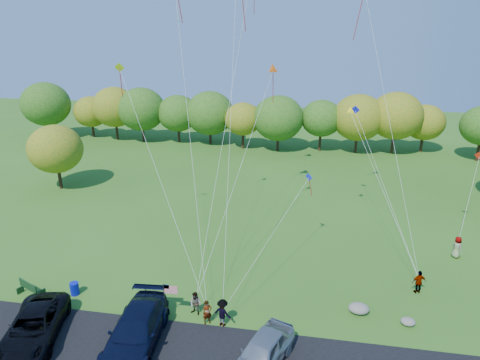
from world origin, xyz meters
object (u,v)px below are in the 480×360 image
object	(u,v)px
minivan_silver	(262,352)
flyer_e	(457,247)
flyer_d	(419,282)
trash_barrel	(75,289)
flyer_c	(223,313)
flyer_b	(196,304)
park_bench	(29,288)
minivan_navy	(136,331)
minivan_dark	(34,326)
flyer_a	(207,312)

from	to	relation	value
minivan_silver	flyer_e	bearing A→B (deg)	66.37
flyer_d	trash_barrel	xyz separation A→B (m)	(-22.21, -4.01, -0.39)
flyer_d	flyer_c	bearing A→B (deg)	7.75
flyer_b	park_bench	bearing A→B (deg)	-160.23
flyer_e	trash_barrel	xyz separation A→B (m)	(-26.02, -9.28, -0.43)
minivan_navy	flyer_c	bearing A→B (deg)	25.39
minivan_dark	flyer_e	size ratio (longest dim) A/B	3.37
flyer_c	trash_barrel	xyz separation A→B (m)	(-10.20, 1.34, -0.44)
trash_barrel	flyer_b	bearing A→B (deg)	-4.37
minivan_silver	flyer_a	xyz separation A→B (m)	(-3.59, 2.80, -0.11)
flyer_b	trash_barrel	distance (m)	8.41
minivan_silver	flyer_b	distance (m)	5.70
park_bench	trash_barrel	size ratio (longest dim) A/B	2.18
minivan_silver	flyer_a	world-z (taller)	minivan_silver
flyer_e	flyer_b	bearing A→B (deg)	93.91
park_bench	minivan_navy	bearing A→B (deg)	4.53
minivan_dark	trash_barrel	world-z (taller)	minivan_dark
minivan_dark	flyer_a	size ratio (longest dim) A/B	3.77
flyer_b	trash_barrel	size ratio (longest dim) A/B	1.79
minivan_navy	minivan_silver	world-z (taller)	minivan_navy
flyer_a	flyer_b	world-z (taller)	flyer_a
flyer_e	trash_barrel	world-z (taller)	flyer_e
minivan_silver	flyer_c	xyz separation A→B (m)	(-2.67, 2.80, -0.01)
flyer_a	flyer_d	world-z (taller)	flyer_d
minivan_dark	flyer_d	distance (m)	23.64
minivan_silver	minivan_dark	bearing A→B (deg)	-158.50
flyer_e	trash_barrel	bearing A→B (deg)	84.19
minivan_silver	flyer_d	distance (m)	12.39
minivan_silver	flyer_c	world-z (taller)	flyer_c
flyer_a	flyer_d	xyz separation A→B (m)	(12.93, 5.35, 0.05)
flyer_e	park_bench	world-z (taller)	flyer_e
flyer_a	park_bench	world-z (taller)	flyer_a
flyer_e	park_bench	distance (m)	30.50
flyer_d	park_bench	bearing A→B (deg)	-5.83
flyer_b	minivan_silver	bearing A→B (deg)	-17.96
minivan_silver	flyer_e	world-z (taller)	flyer_e
minivan_navy	minivan_silver	xyz separation A→B (m)	(6.99, -0.35, -0.10)
flyer_c	park_bench	distance (m)	13.05
flyer_b	flyer_e	size ratio (longest dim) A/B	0.88
minivan_dark	flyer_a	bearing A→B (deg)	2.31
minivan_dark	flyer_e	xyz separation A→B (m)	(25.94, 13.59, -0.01)
flyer_c	flyer_e	distance (m)	19.06
minivan_navy	park_bench	distance (m)	9.28
flyer_d	minivan_silver	bearing A→B (deg)	24.84
minivan_dark	flyer_c	xyz separation A→B (m)	(10.12, 2.96, 0.00)
flyer_e	flyer_a	bearing A→B (deg)	96.96
minivan_dark	flyer_c	world-z (taller)	flyer_c
minivan_dark	minivan_silver	size ratio (longest dim) A/B	1.20
flyer_c	trash_barrel	world-z (taller)	flyer_c
flyer_d	flyer_e	size ratio (longest dim) A/B	0.95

